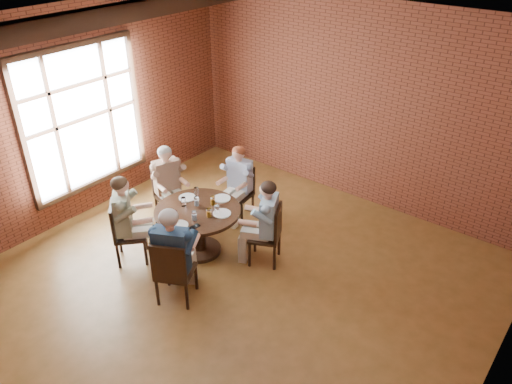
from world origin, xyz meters
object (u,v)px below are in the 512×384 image
Objects in this scene: chair_c at (168,191)px; diner_e at (174,255)px; chair_d at (123,230)px; diner_c at (169,185)px; diner_b at (238,184)px; chair_e at (173,270)px; chair_b at (241,189)px; smartphone at (194,227)px; dining_table at (198,222)px; chair_a at (270,233)px; diner_d at (128,220)px; diner_a at (265,223)px.

diner_e reaches higher than chair_c.
diner_c is at bearing -35.22° from chair_d.
chair_e is (0.65, -2.10, -0.12)m from diner_b.
chair_b reaches higher than smartphone.
smartphone reaches higher than dining_table.
diner_b is at bearing -99.95° from diner_e.
chair_b is 1.21m from chair_c.
chair_e is at bearing -111.70° from chair_c.
diner_c is at bearing -112.21° from chair_a.
diner_b is 1.99m from chair_d.
chair_c is 0.68× the size of diner_d.
diner_d is at bearing -151.27° from smartphone.
diner_e reaches higher than diner_b.
diner_a is at bearing -68.84° from chair_c.
smartphone is at bearing -113.58° from chair_d.
diner_e is at bearing -110.68° from chair_c.
chair_e reaches higher than chair_d.
diner_c is 1.93m from diner_e.
diner_a is 1.24m from diner_b.
diner_c reaches higher than chair_c.
diner_e is (-0.51, -1.39, 0.20)m from chair_a.
chair_c is (-2.04, -0.09, -0.00)m from chair_a.
chair_e is (1.57, -1.39, 0.02)m from chair_c.
diner_a is at bearing -132.11° from chair_e.
chair_c is (-0.91, -0.79, 0.01)m from chair_b.
diner_d reaches higher than chair_e.
chair_a reaches higher than smartphone.
diner_e is 9.12× the size of smartphone.
chair_c is at bearing -68.21° from chair_e.
diner_c reaches higher than chair_b.
chair_b is 5.92× the size of smartphone.
chair_c is 2.02m from diner_e.
smartphone is (-0.23, 0.66, 0.23)m from chair_e.
diner_e is at bearing -80.72° from diner_b.
chair_d is 1.25m from chair_e.
dining_table is 1.11m from diner_b.
dining_table is 1.08m from chair_d.
chair_a is 1.55m from chair_e.
diner_b is at bearing -63.72° from diner_d.
diner_a is at bearing -39.93° from diner_b.
chair_d is 0.68× the size of diner_e.
diner_d is 0.98× the size of diner_e.
smartphone is at bearing -64.15° from diner_a.
dining_table is 1.05m from diner_e.
diner_c is (-1.89, -0.08, -0.00)m from diner_a.
smartphone is at bearing -81.63° from chair_b.
smartphone is (-0.70, -0.82, 0.25)m from chair_a.
diner_e reaches higher than chair_d.
diner_a is 8.64× the size of smartphone.
chair_a is 1.49m from diner_e.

